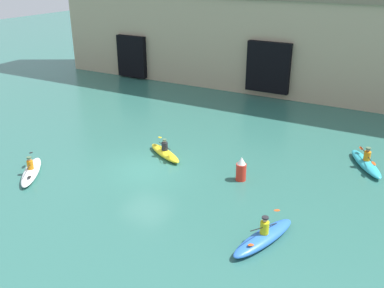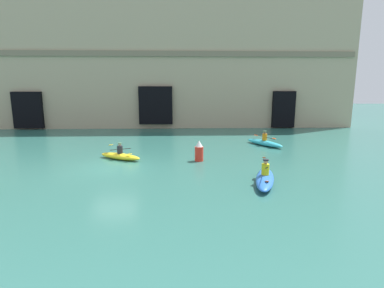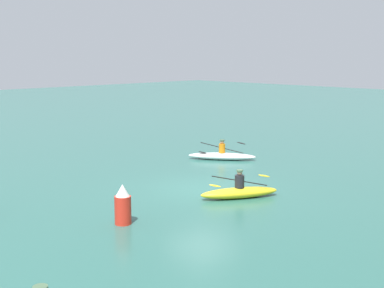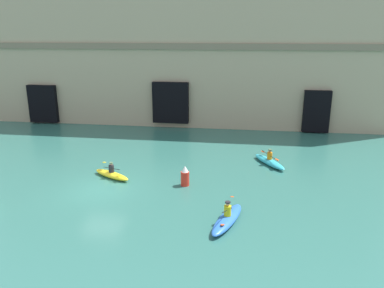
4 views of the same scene
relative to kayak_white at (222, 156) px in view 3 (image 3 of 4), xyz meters
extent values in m
plane|color=#2D665B|center=(4.78, 3.33, -0.20)|extent=(120.00, 120.00, 0.00)
ellipsoid|color=white|center=(0.00, 0.00, -0.03)|extent=(2.59, 3.12, 0.34)
cylinder|color=orange|center=(0.00, 0.00, 0.36)|extent=(0.31, 0.31, 0.45)
sphere|color=tan|center=(0.00, 0.00, 0.69)|extent=(0.20, 0.20, 0.20)
cylinder|color=#4C6B4C|center=(0.00, 0.00, 0.77)|extent=(0.25, 0.25, 0.06)
cylinder|color=black|center=(0.00, 0.00, 0.39)|extent=(1.49, 1.56, 0.57)
ellipsoid|color=black|center=(-0.65, 0.68, 0.62)|extent=(0.43, 0.44, 0.16)
ellipsoid|color=black|center=(0.65, -0.68, 0.15)|extent=(0.43, 0.44, 0.16)
cylinder|color=#4C6B4C|center=(14.88, 9.20, 0.89)|extent=(0.27, 0.27, 0.06)
ellipsoid|color=yellow|center=(4.79, 5.22, -0.01)|extent=(2.88, 1.98, 0.39)
cylinder|color=#232328|center=(4.79, 5.22, 0.41)|extent=(0.34, 0.34, 0.46)
sphere|color=tan|center=(4.79, 5.22, 0.73)|extent=(0.18, 0.18, 0.18)
cylinder|color=#4C6B4C|center=(4.79, 5.22, 0.81)|extent=(0.23, 0.23, 0.06)
cylinder|color=black|center=(4.79, 5.22, 0.44)|extent=(1.57, 1.34, 0.42)
ellipsoid|color=yellow|center=(4.11, 5.80, 0.60)|extent=(0.45, 0.42, 0.13)
ellipsoid|color=yellow|center=(5.47, 4.64, 0.27)|extent=(0.45, 0.42, 0.13)
cylinder|color=red|center=(9.62, 4.66, 0.24)|extent=(0.51, 0.51, 0.88)
cone|color=white|center=(9.62, 4.66, 0.86)|extent=(0.44, 0.44, 0.37)
camera|label=1|loc=(16.64, -13.15, 9.89)|focal=40.00mm
camera|label=2|loc=(8.52, -12.87, 4.24)|focal=28.00mm
camera|label=3|loc=(19.18, 17.40, 4.98)|focal=50.00mm
camera|label=4|loc=(13.08, -16.11, 8.68)|focal=35.00mm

